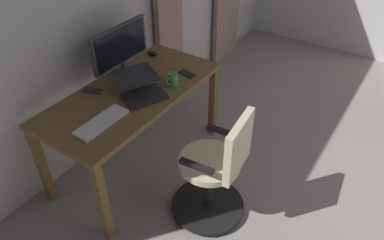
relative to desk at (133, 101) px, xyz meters
name	(u,v)px	position (x,y,z in m)	size (l,w,h in m)	color
desk	(133,101)	(0.00, 0.00, 0.00)	(1.51, 0.71, 0.75)	brown
office_chair	(216,172)	(0.10, 0.84, -0.23)	(0.56, 0.56, 0.93)	black
computer_monitor	(120,47)	(-0.17, -0.24, 0.33)	(0.59, 0.18, 0.41)	#333338
computer_keyboard	(101,122)	(0.43, 0.10, 0.10)	(0.40, 0.14, 0.02)	white
laptop	(141,89)	(0.00, 0.10, 0.15)	(0.42, 0.44, 0.16)	#232328
computer_mouse	(152,53)	(-0.55, -0.24, 0.11)	(0.06, 0.10, 0.04)	black
cell_phone_face_up	(187,74)	(-0.45, 0.21, 0.10)	(0.07, 0.14, 0.01)	black
cell_phone_by_monitor	(92,91)	(0.17, -0.25, 0.10)	(0.07, 0.14, 0.01)	#333338
mug_coffee	(173,79)	(-0.24, 0.21, 0.15)	(0.13, 0.08, 0.11)	#3D9951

